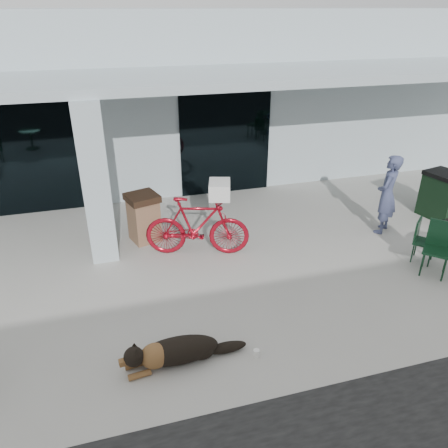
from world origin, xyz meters
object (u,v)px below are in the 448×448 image
object	(u,v)px
dog	(178,349)
cafe_chair_far_b	(437,250)
bicycle	(197,226)
person	(387,195)
trash_receptacle	(144,218)
cafe_chair_far_a	(425,242)
wheeled_bin	(442,195)

from	to	relation	value
dog	cafe_chair_far_b	world-z (taller)	cafe_chair_far_b
bicycle	cafe_chair_far_b	xyz separation A→B (m)	(4.09, -1.96, -0.11)
cafe_chair_far_b	bicycle	bearing A→B (deg)	-160.11
person	trash_receptacle	bearing A→B (deg)	-52.87
trash_receptacle	dog	bearing A→B (deg)	-89.85
cafe_chair_far_a	trash_receptacle	size ratio (longest dim) A/B	0.82
cafe_chair_far_a	bicycle	bearing A→B (deg)	119.18
bicycle	cafe_chair_far_a	xyz separation A→B (m)	(4.20, -1.52, -0.19)
cafe_chair_far_a	trash_receptacle	xyz separation A→B (m)	(-5.16, 2.42, 0.09)
dog	wheeled_bin	size ratio (longest dim) A/B	1.22
person	cafe_chair_far_b	bearing A→B (deg)	45.29
cafe_chair_far_b	dog	bearing A→B (deg)	-123.95
cafe_chair_far_a	person	world-z (taller)	person
dog	cafe_chair_far_a	distance (m)	5.34
dog	cafe_chair_far_b	size ratio (longest dim) A/B	1.30
cafe_chair_far_a	wheeled_bin	distance (m)	2.41
cafe_chair_far_a	person	distance (m)	1.43
dog	trash_receptacle	world-z (taller)	trash_receptacle
dog	person	size ratio (longest dim) A/B	0.76
dog	trash_receptacle	distance (m)	3.81
cafe_chair_far_a	trash_receptacle	distance (m)	5.70
bicycle	person	bearing A→B (deg)	-75.67
dog	person	bearing A→B (deg)	21.50
bicycle	cafe_chair_far_b	bearing A→B (deg)	-99.16
dog	cafe_chair_far_b	bearing A→B (deg)	3.98
dog	cafe_chair_far_b	distance (m)	5.14
dog	cafe_chair_far_a	size ratio (longest dim) A/B	1.54
trash_receptacle	cafe_chair_far_b	bearing A→B (deg)	-29.55
cafe_chair_far_b	wheeled_bin	bearing A→B (deg)	93.71
dog	cafe_chair_far_b	xyz separation A→B (m)	(5.04, 0.94, 0.29)
cafe_chair_far_b	person	xyz separation A→B (m)	(0.11, 1.81, 0.37)
dog	person	distance (m)	5.87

